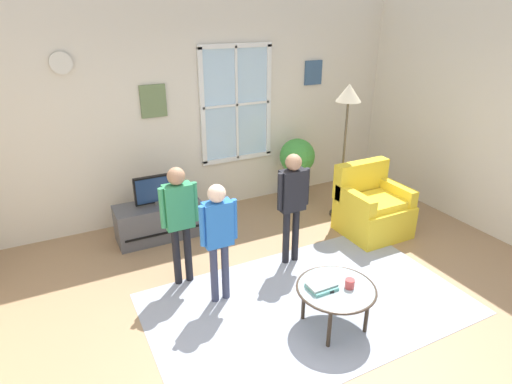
% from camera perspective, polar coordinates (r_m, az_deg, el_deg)
% --- Properties ---
extents(ground_plane, '(6.59, 6.16, 0.02)m').
position_cam_1_polar(ground_plane, '(4.11, 6.95, -17.37)').
color(ground_plane, '#9E7A56').
extents(back_wall, '(5.99, 0.17, 2.83)m').
position_cam_1_polar(back_wall, '(5.81, -8.03, 10.78)').
color(back_wall, beige).
rests_on(back_wall, ground_plane).
extents(area_rug, '(3.04, 1.87, 0.01)m').
position_cam_1_polar(area_rug, '(4.35, 6.88, -14.53)').
color(area_rug, '#999EAD').
rests_on(area_rug, ground_plane).
extents(tv_stand, '(1.03, 0.44, 0.46)m').
position_cam_1_polar(tv_stand, '(5.45, -12.80, -3.75)').
color(tv_stand, '#4C4C51').
rests_on(tv_stand, ground_plane).
extents(television, '(0.52, 0.08, 0.37)m').
position_cam_1_polar(television, '(5.28, -13.19, 0.34)').
color(television, '#4C4C4C').
rests_on(television, tv_stand).
extents(armchair, '(0.76, 0.74, 0.87)m').
position_cam_1_polar(armchair, '(5.60, 15.15, -2.12)').
color(armchair, yellow).
rests_on(armchair, ground_plane).
extents(coffee_table, '(0.71, 0.71, 0.41)m').
position_cam_1_polar(coffee_table, '(3.91, 10.60, -12.73)').
color(coffee_table, '#99B2B7').
rests_on(coffee_table, ground_plane).
extents(book_stack, '(0.25, 0.19, 0.05)m').
position_cam_1_polar(book_stack, '(3.86, 8.75, -12.28)').
color(book_stack, '#63ACA2').
rests_on(book_stack, coffee_table).
extents(cup, '(0.08, 0.08, 0.08)m').
position_cam_1_polar(cup, '(3.90, 12.37, -11.83)').
color(cup, '#BF3F3F').
rests_on(cup, coffee_table).
extents(remote_near_books, '(0.06, 0.14, 0.02)m').
position_cam_1_polar(remote_near_books, '(3.87, 9.61, -12.44)').
color(remote_near_books, black).
rests_on(remote_near_books, coffee_table).
extents(person_blue_shirt, '(0.37, 0.17, 1.23)m').
position_cam_1_polar(person_blue_shirt, '(3.98, -5.06, -5.14)').
color(person_blue_shirt, '#333851').
rests_on(person_blue_shirt, ground_plane).
extents(person_black_shirt, '(0.39, 0.17, 1.28)m').
position_cam_1_polar(person_black_shirt, '(4.59, 4.86, -0.62)').
color(person_black_shirt, black).
rests_on(person_black_shirt, ground_plane).
extents(person_green_shirt, '(0.39, 0.18, 1.28)m').
position_cam_1_polar(person_green_shirt, '(4.28, -10.21, -2.78)').
color(person_green_shirt, black).
rests_on(person_green_shirt, ground_plane).
extents(potted_plant_by_window, '(0.51, 0.51, 0.95)m').
position_cam_1_polar(potted_plant_by_window, '(6.23, 5.49, 4.18)').
color(potted_plant_by_window, '#4C565B').
rests_on(potted_plant_by_window, ground_plane).
extents(floor_lamp, '(0.32, 0.32, 1.80)m').
position_cam_1_polar(floor_lamp, '(5.61, 12.12, 11.00)').
color(floor_lamp, black).
rests_on(floor_lamp, ground_plane).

